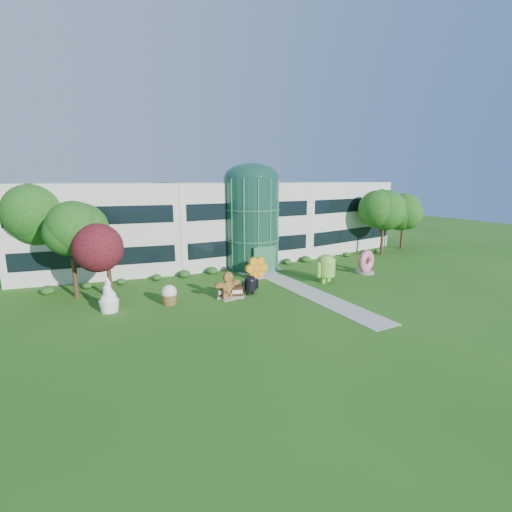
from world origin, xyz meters
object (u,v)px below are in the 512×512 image
android_green (326,266)px  android_black (250,283)px  donut (365,262)px  gingerbread (228,285)px

android_green → android_black: 8.20m
donut → gingerbread: (-16.28, -1.29, -0.06)m
android_green → gingerbread: (-10.42, -0.44, -0.42)m
android_black → gingerbread: gingerbread is taller
android_black → donut: 14.07m
donut → gingerbread: donut is taller
android_green → android_black: bearing=164.1°
android_green → donut: size_ratio=1.29×
gingerbread → android_black: bearing=-0.4°
android_green → android_black: (-8.18, -0.08, -0.63)m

